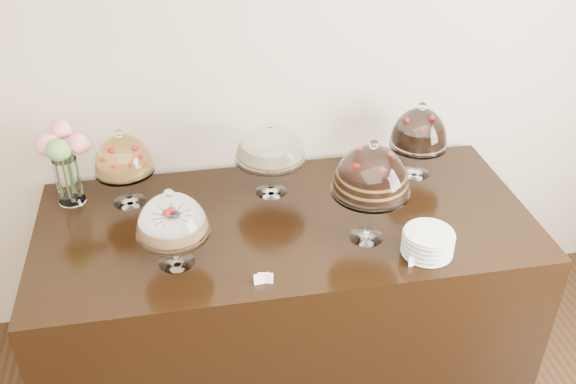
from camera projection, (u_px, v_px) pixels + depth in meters
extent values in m
cube|color=#C2B49C|center=(232.00, 49.00, 2.96)|extent=(5.00, 0.04, 3.00)
cube|color=black|center=(286.00, 295.00, 3.10)|extent=(2.20, 1.00, 0.90)
cone|color=white|center=(177.00, 260.00, 2.60)|extent=(0.15, 0.15, 0.02)
cylinder|color=white|center=(175.00, 246.00, 2.56)|extent=(0.03, 0.03, 0.12)
cylinder|color=white|center=(173.00, 232.00, 2.53)|extent=(0.29, 0.29, 0.01)
cylinder|color=#B07D4E|center=(173.00, 225.00, 2.51)|extent=(0.24, 0.24, 0.06)
sphere|color=red|center=(188.00, 213.00, 2.51)|extent=(0.02, 0.02, 0.02)
sphere|color=red|center=(159.00, 212.00, 2.52)|extent=(0.02, 0.02, 0.02)
sphere|color=red|center=(168.00, 228.00, 2.43)|extent=(0.02, 0.02, 0.02)
sphere|color=white|center=(169.00, 194.00, 2.43)|extent=(0.04, 0.04, 0.04)
cone|color=white|center=(366.00, 234.00, 2.75)|extent=(0.15, 0.15, 0.02)
cylinder|color=white|center=(368.00, 212.00, 2.68)|extent=(0.03, 0.03, 0.21)
cylinder|color=white|center=(370.00, 190.00, 2.62)|extent=(0.33, 0.33, 0.01)
cylinder|color=black|center=(371.00, 179.00, 2.59)|extent=(0.25, 0.25, 0.10)
sphere|color=red|center=(386.00, 162.00, 2.59)|extent=(0.02, 0.02, 0.02)
sphere|color=red|center=(363.00, 159.00, 2.61)|extent=(0.02, 0.02, 0.02)
sphere|color=red|center=(358.00, 170.00, 2.53)|extent=(0.02, 0.02, 0.02)
sphere|color=red|center=(382.00, 174.00, 2.51)|extent=(0.02, 0.02, 0.02)
sphere|color=white|center=(374.00, 144.00, 2.50)|extent=(0.04, 0.04, 0.04)
cone|color=white|center=(271.00, 189.00, 3.04)|extent=(0.15, 0.15, 0.02)
cylinder|color=white|center=(271.00, 173.00, 2.99)|extent=(0.03, 0.03, 0.16)
cylinder|color=white|center=(271.00, 157.00, 2.95)|extent=(0.34, 0.34, 0.01)
cylinder|color=beige|center=(270.00, 150.00, 2.93)|extent=(0.26, 0.26, 0.07)
sphere|color=white|center=(270.00, 126.00, 2.86)|extent=(0.04, 0.04, 0.04)
cone|color=white|center=(414.00, 171.00, 3.19)|extent=(0.15, 0.15, 0.02)
cylinder|color=white|center=(416.00, 157.00, 3.14)|extent=(0.03, 0.03, 0.13)
cylinder|color=white|center=(418.00, 144.00, 3.11)|extent=(0.28, 0.28, 0.01)
cylinder|color=black|center=(419.00, 135.00, 3.08)|extent=(0.22, 0.22, 0.09)
sphere|color=red|center=(430.00, 122.00, 3.07)|extent=(0.02, 0.02, 0.02)
sphere|color=red|center=(408.00, 122.00, 3.08)|extent=(0.02, 0.02, 0.02)
sphere|color=red|center=(422.00, 131.00, 3.00)|extent=(0.02, 0.02, 0.02)
sphere|color=white|center=(423.00, 106.00, 3.00)|extent=(0.04, 0.04, 0.04)
cone|color=white|center=(129.00, 199.00, 2.97)|extent=(0.15, 0.15, 0.02)
cylinder|color=white|center=(127.00, 184.00, 2.93)|extent=(0.03, 0.03, 0.14)
cylinder|color=white|center=(125.00, 170.00, 2.89)|extent=(0.27, 0.27, 0.01)
cylinder|color=#B67F35|center=(124.00, 164.00, 2.87)|extent=(0.22, 0.22, 0.04)
sphere|color=red|center=(136.00, 155.00, 2.88)|extent=(0.02, 0.02, 0.02)
sphere|color=red|center=(126.00, 152.00, 2.91)|extent=(0.02, 0.02, 0.02)
sphere|color=red|center=(113.00, 155.00, 2.88)|extent=(0.02, 0.02, 0.02)
sphere|color=red|center=(109.00, 162.00, 2.83)|extent=(0.02, 0.02, 0.02)
sphere|color=red|center=(119.00, 165.00, 2.80)|extent=(0.02, 0.02, 0.02)
sphere|color=red|center=(133.00, 162.00, 2.83)|extent=(0.02, 0.02, 0.02)
sphere|color=white|center=(119.00, 133.00, 2.78)|extent=(0.04, 0.04, 0.04)
cylinder|color=white|center=(69.00, 180.00, 2.92)|extent=(0.11, 0.11, 0.22)
cylinder|color=#476B2D|center=(75.00, 169.00, 2.90)|extent=(0.01, 0.01, 0.26)
sphere|color=pink|center=(78.00, 144.00, 2.83)|extent=(0.09, 0.09, 0.09)
cylinder|color=#476B2D|center=(66.00, 162.00, 2.90)|extent=(0.01, 0.01, 0.30)
sphere|color=pink|center=(60.00, 129.00, 2.85)|extent=(0.09, 0.09, 0.09)
cylinder|color=#476B2D|center=(60.00, 170.00, 2.88)|extent=(0.01, 0.01, 0.26)
sphere|color=pink|center=(48.00, 145.00, 2.81)|extent=(0.11, 0.11, 0.11)
cylinder|color=#476B2D|center=(65.00, 172.00, 2.87)|extent=(0.01, 0.01, 0.26)
sphere|color=#5C9146|center=(57.00, 150.00, 2.77)|extent=(0.10, 0.10, 0.10)
cylinder|color=silver|center=(426.00, 252.00, 2.66)|extent=(0.21, 0.21, 0.01)
cylinder|color=silver|center=(427.00, 250.00, 2.65)|extent=(0.20, 0.20, 0.01)
cylinder|color=silver|center=(427.00, 248.00, 2.65)|extent=(0.21, 0.21, 0.01)
cylinder|color=silver|center=(427.00, 246.00, 2.64)|extent=(0.20, 0.20, 0.01)
cylinder|color=silver|center=(428.00, 244.00, 2.63)|extent=(0.21, 0.21, 0.01)
cylinder|color=silver|center=(428.00, 241.00, 2.63)|extent=(0.20, 0.20, 0.01)
cylinder|color=silver|center=(428.00, 239.00, 2.62)|extent=(0.21, 0.21, 0.01)
cylinder|color=silver|center=(429.00, 237.00, 2.62)|extent=(0.20, 0.20, 0.01)
cylinder|color=silver|center=(429.00, 235.00, 2.61)|extent=(0.21, 0.21, 0.01)
cylinder|color=silver|center=(429.00, 233.00, 2.60)|extent=(0.20, 0.20, 0.01)
cube|color=white|center=(261.00, 279.00, 2.49)|extent=(0.06, 0.02, 0.04)
cube|color=white|center=(415.00, 260.00, 2.58)|extent=(0.06, 0.03, 0.04)
cube|color=white|center=(265.00, 278.00, 2.49)|extent=(0.06, 0.03, 0.04)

